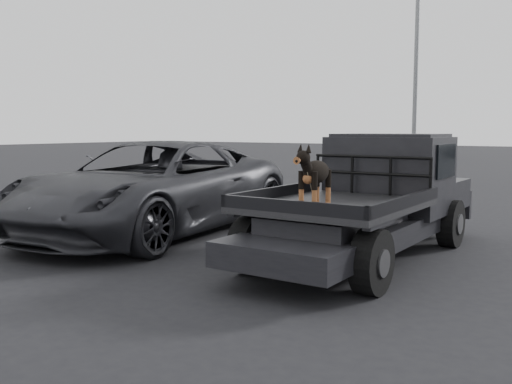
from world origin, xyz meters
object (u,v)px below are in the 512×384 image
Objects in this scene: parked_suv at (154,187)px; distant_car_a at (409,147)px; dog at (315,177)px; flatbed_ute at (364,227)px.

parked_suv is 28.04m from distant_car_a.
dog is at bearing -95.05° from distant_car_a.
parked_suv is (-3.97, -0.25, 0.37)m from flatbed_ute.
flatbed_ute is 1.70m from dog.
flatbed_ute is 0.90× the size of parked_suv.
distant_car_a reaches higher than flatbed_ute.
parked_suv is 1.35× the size of distant_car_a.
parked_suv is at bearing -102.03° from distant_car_a.
parked_suv is at bearing 162.60° from dog.
dog is 4.16m from parked_suv.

